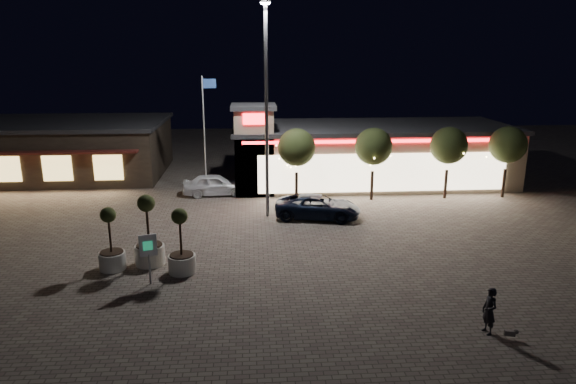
{
  "coord_description": "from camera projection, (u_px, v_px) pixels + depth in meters",
  "views": [
    {
      "loc": [
        1.07,
        -21.26,
        9.43
      ],
      "look_at": [
        3.08,
        6.0,
        1.99
      ],
      "focal_mm": 32.0,
      "sensor_mm": 36.0,
      "label": 1
    }
  ],
  "objects": [
    {
      "name": "restaurant_building",
      "position": [
        60.0,
        148.0,
        40.52
      ],
      "size": [
        16.4,
        11.0,
        4.3
      ],
      "color": "#382D23",
      "rests_on": "ground"
    },
    {
      "name": "white_sedan",
      "position": [
        215.0,
        185.0,
        34.98
      ],
      "size": [
        4.4,
        1.95,
        1.47
      ],
      "primitive_type": "imported",
      "rotation": [
        0.0,
        0.0,
        1.62
      ],
      "color": "white",
      "rests_on": "ground"
    },
    {
      "name": "string_tree_c",
      "position": [
        449.0,
        146.0,
        33.5
      ],
      "size": [
        2.42,
        2.42,
        4.79
      ],
      "color": "#332319",
      "rests_on": "ground"
    },
    {
      "name": "string_tree_b",
      "position": [
        374.0,
        147.0,
        33.15
      ],
      "size": [
        2.42,
        2.42,
        4.79
      ],
      "color": "#332319",
      "rests_on": "ground"
    },
    {
      "name": "planter_left",
      "position": [
        149.0,
        243.0,
        23.43
      ],
      "size": [
        1.35,
        1.35,
        3.32
      ],
      "color": "silver",
      "rests_on": "ground"
    },
    {
      "name": "dog",
      "position": [
        512.0,
        332.0,
        17.41
      ],
      "size": [
        0.47,
        0.23,
        0.25
      ],
      "color": "#59514C",
      "rests_on": "ground"
    },
    {
      "name": "flagpole",
      "position": [
        205.0,
        126.0,
        33.99
      ],
      "size": [
        0.95,
        0.1,
        8.0
      ],
      "color": "white",
      "rests_on": "ground"
    },
    {
      "name": "pedestrian",
      "position": [
        489.0,
        311.0,
        17.65
      ],
      "size": [
        0.52,
        0.68,
        1.68
      ],
      "primitive_type": "imported",
      "rotation": [
        0.0,
        0.0,
        -1.36
      ],
      "color": "black",
      "rests_on": "ground"
    },
    {
      "name": "string_tree_a",
      "position": [
        297.0,
        148.0,
        32.8
      ],
      "size": [
        2.42,
        2.42,
        4.79
      ],
      "color": "#332319",
      "rests_on": "ground"
    },
    {
      "name": "string_tree_d",
      "position": [
        508.0,
        145.0,
        33.79
      ],
      "size": [
        2.42,
        2.42,
        4.79
      ],
      "color": "#332319",
      "rests_on": "ground"
    },
    {
      "name": "pickup_truck",
      "position": [
        318.0,
        207.0,
        30.12
      ],
      "size": [
        5.33,
        3.23,
        1.38
      ],
      "primitive_type": "imported",
      "rotation": [
        0.0,
        0.0,
        1.37
      ],
      "color": "black",
      "rests_on": "ground"
    },
    {
      "name": "planter_right",
      "position": [
        182.0,
        253.0,
        22.56
      ],
      "size": [
        1.21,
        1.21,
        2.97
      ],
      "color": "silver",
      "rests_on": "ground"
    },
    {
      "name": "ground",
      "position": [
        229.0,
        272.0,
        22.86
      ],
      "size": [
        90.0,
        90.0,
        0.0
      ],
      "primitive_type": "plane",
      "color": "#696055",
      "rests_on": "ground"
    },
    {
      "name": "retail_building",
      "position": [
        364.0,
        153.0,
        38.17
      ],
      "size": [
        20.4,
        8.4,
        6.1
      ],
      "color": "gray",
      "rests_on": "ground"
    },
    {
      "name": "planter_mid",
      "position": [
        111.0,
        250.0,
        22.93
      ],
      "size": [
        1.18,
        1.18,
        2.9
      ],
      "color": "silver",
      "rests_on": "ground"
    },
    {
      "name": "valet_sign",
      "position": [
        148.0,
        250.0,
        21.27
      ],
      "size": [
        0.71,
        0.28,
        2.19
      ],
      "color": "gray",
      "rests_on": "ground"
    },
    {
      "name": "floodlight_pole",
      "position": [
        266.0,
        97.0,
        28.86
      ],
      "size": [
        0.6,
        0.4,
        12.38
      ],
      "color": "gray",
      "rests_on": "ground"
    }
  ]
}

